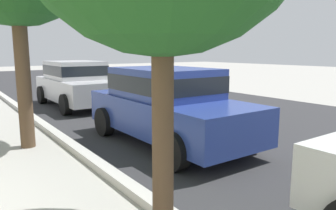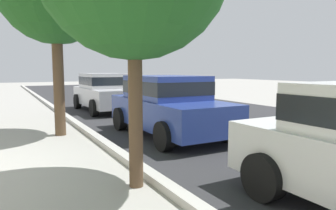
{
  "view_description": "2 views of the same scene",
  "coord_description": "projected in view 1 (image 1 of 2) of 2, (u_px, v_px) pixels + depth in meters",
  "views": [
    {
      "loc": [
        4.05,
        0.95,
        1.91
      ],
      "look_at": [
        -1.3,
        4.71,
        0.8
      ],
      "focal_mm": 34.24,
      "sensor_mm": 36.0,
      "label": 1
    },
    {
      "loc": [
        5.76,
        0.88,
        1.72
      ],
      "look_at": [
        -1.3,
        4.71,
        0.8
      ],
      "focal_mm": 33.19,
      "sensor_mm": 36.0,
      "label": 2
    }
  ],
  "objects": [
    {
      "name": "parked_car_blue",
      "position": [
        167.0,
        103.0,
        6.64
      ],
      "size": [
        4.11,
        1.94,
        1.56
      ],
      "color": "navy",
      "rests_on": "ground"
    },
    {
      "name": "curb_stone",
      "position": [
        118.0,
        179.0,
        4.68
      ],
      "size": [
        60.0,
        0.2,
        0.12
      ],
      "primitive_type": "cube",
      "color": "#B2AFA8",
      "rests_on": "ground"
    },
    {
      "name": "parked_car_silver",
      "position": [
        76.0,
        82.0,
        11.08
      ],
      "size": [
        4.11,
        1.94,
        1.56
      ],
      "color": "#B7B7BC",
      "rests_on": "ground"
    },
    {
      "name": "street_surface",
      "position": [
        300.0,
        135.0,
        7.3
      ],
      "size": [
        60.0,
        9.0,
        0.01
      ],
      "primitive_type": "cube",
      "color": "#2D2D30",
      "rests_on": "ground"
    }
  ]
}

